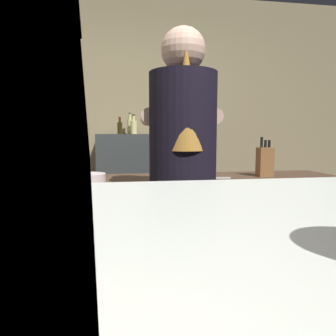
# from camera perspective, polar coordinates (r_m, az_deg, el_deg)

# --- Properties ---
(wall_back) EXTENTS (5.20, 0.10, 2.70)m
(wall_back) POSITION_cam_1_polar(r_m,az_deg,el_deg) (3.52, -7.20, 8.95)
(wall_back) COLOR #8E7E5A
(wall_back) RESTS_ON ground
(prep_counter) EXTENTS (2.10, 0.60, 0.89)m
(prep_counter) POSITION_cam_1_polar(r_m,az_deg,el_deg) (2.15, 4.03, -13.68)
(prep_counter) COLOR #493324
(prep_counter) RESTS_ON ground
(back_shelf) EXTENTS (0.82, 0.36, 1.18)m
(back_shelf) POSITION_cam_1_polar(r_m,az_deg,el_deg) (3.29, -5.76, -4.07)
(back_shelf) COLOR #343939
(back_shelf) RESTS_ON ground
(bartender) EXTENTS (0.44, 0.52, 1.70)m
(bartender) POSITION_cam_1_polar(r_m,az_deg,el_deg) (1.56, 2.76, -0.82)
(bartender) COLOR #28243A
(bartender) RESTS_ON ground
(knife_block) EXTENTS (0.10, 0.08, 0.27)m
(knife_block) POSITION_cam_1_polar(r_m,az_deg,el_deg) (2.21, 17.58, 1.19)
(knife_block) COLOR brown
(knife_block) RESTS_ON prep_counter
(mixing_bowl) EXTENTS (0.20, 0.20, 0.05)m
(mixing_bowl) POSITION_cam_1_polar(r_m,az_deg,el_deg) (1.89, -14.54, -1.85)
(mixing_bowl) COLOR silver
(mixing_bowl) RESTS_ON prep_counter
(chefs_knife) EXTENTS (0.24, 0.05, 0.01)m
(chefs_knife) POSITION_cam_1_polar(r_m,az_deg,el_deg) (2.03, 8.21, -1.85)
(chefs_knife) COLOR silver
(chefs_knife) RESTS_ON prep_counter
(bottle_soy) EXTENTS (0.07, 0.07, 0.20)m
(bottle_soy) POSITION_cam_1_polar(r_m,az_deg,el_deg) (3.21, -6.40, 7.68)
(bottle_soy) COLOR #D9C982
(bottle_soy) RESTS_ON back_shelf
(bottle_olive_oil) EXTENTS (0.05, 0.05, 0.18)m
(bottle_olive_oil) POSITION_cam_1_polar(r_m,az_deg,el_deg) (3.23, -8.95, 7.47)
(bottle_olive_oil) COLOR black
(bottle_olive_oil) RESTS_ON back_shelf
(bottle_vinegar) EXTENTS (0.06, 0.06, 0.23)m
(bottle_vinegar) POSITION_cam_1_polar(r_m,az_deg,el_deg) (3.33, -7.14, 7.78)
(bottle_vinegar) COLOR #CECF83
(bottle_vinegar) RESTS_ON back_shelf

